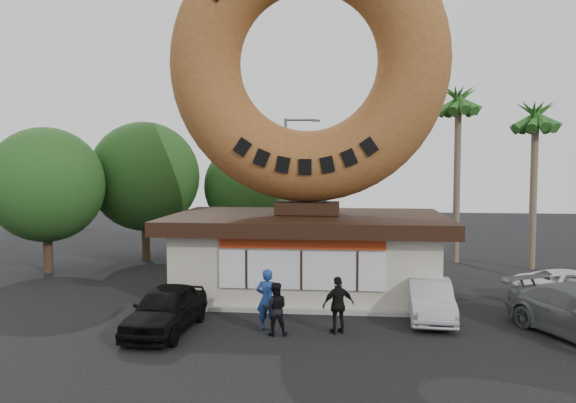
% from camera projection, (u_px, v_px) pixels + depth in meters
% --- Properties ---
extents(ground, '(90.00, 90.00, 0.00)m').
position_uv_depth(ground, '(294.00, 338.00, 17.37)').
color(ground, black).
rests_on(ground, ground).
extents(donut_shop, '(11.20, 7.20, 3.80)m').
position_uv_depth(donut_shop, '(307.00, 251.00, 23.18)').
color(donut_shop, beige).
rests_on(donut_shop, ground).
extents(giant_donut, '(11.37, 2.90, 11.37)m').
position_uv_depth(giant_donut, '(308.00, 62.00, 22.66)').
color(giant_donut, '#975A2B').
rests_on(giant_donut, donut_shop).
extents(tree_west, '(6.00, 6.00, 7.65)m').
position_uv_depth(tree_west, '(145.00, 177.00, 30.93)').
color(tree_west, '#473321').
rests_on(tree_west, ground).
extents(tree_mid, '(5.20, 5.20, 6.63)m').
position_uv_depth(tree_mid, '(249.00, 187.00, 32.38)').
color(tree_mid, '#473321').
rests_on(tree_mid, ground).
extents(tree_far, '(5.60, 5.60, 7.14)m').
position_uv_depth(tree_far, '(46.00, 185.00, 27.35)').
color(tree_far, '#473321').
rests_on(tree_far, ground).
extents(palm_near, '(2.60, 2.60, 9.75)m').
position_uv_depth(palm_near, '(458.00, 106.00, 29.89)').
color(palm_near, '#726651').
rests_on(palm_near, ground).
extents(palm_far, '(2.60, 2.60, 8.75)m').
position_uv_depth(palm_far, '(536.00, 121.00, 28.10)').
color(palm_far, '#726651').
rests_on(palm_far, ground).
extents(street_lamp, '(2.11, 0.20, 8.00)m').
position_uv_depth(street_lamp, '(288.00, 178.00, 33.12)').
color(street_lamp, '#59595E').
rests_on(street_lamp, ground).
extents(person_left, '(0.76, 0.52, 2.00)m').
position_uv_depth(person_left, '(267.00, 299.00, 18.12)').
color(person_left, navy).
rests_on(person_left, ground).
extents(person_center, '(0.90, 0.74, 1.68)m').
position_uv_depth(person_center, '(275.00, 309.00, 17.59)').
color(person_center, black).
rests_on(person_center, ground).
extents(person_right, '(1.16, 0.84, 1.82)m').
position_uv_depth(person_right, '(338.00, 305.00, 17.76)').
color(person_right, black).
rests_on(person_right, ground).
extents(car_black, '(1.95, 4.40, 1.47)m').
position_uv_depth(car_black, '(166.00, 309.00, 17.96)').
color(car_black, black).
rests_on(car_black, ground).
extents(car_silver, '(1.60, 4.15, 1.35)m').
position_uv_depth(car_silver, '(430.00, 300.00, 19.44)').
color(car_silver, '#A6A7AB').
rests_on(car_silver, ground).
extents(car_white, '(4.46, 2.11, 1.23)m').
position_uv_depth(car_white, '(575.00, 286.00, 21.77)').
color(car_white, silver).
rests_on(car_white, ground).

